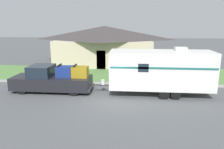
{
  "coord_description": "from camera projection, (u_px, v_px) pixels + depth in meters",
  "views": [
    {
      "loc": [
        1.59,
        -13.89,
        5.1
      ],
      "look_at": [
        0.21,
        1.47,
        1.4
      ],
      "focal_mm": 35.0,
      "sensor_mm": 36.0,
      "label": 1
    }
  ],
  "objects": [
    {
      "name": "curb_strip",
      "position": [
        112.0,
        83.0,
        18.4
      ],
      "size": [
        80.0,
        0.3,
        0.14
      ],
      "color": "#999993",
      "rests_on": "ground_plane"
    },
    {
      "name": "house_across_street",
      "position": [
        105.0,
        45.0,
        26.83
      ],
      "size": [
        12.23,
        7.02,
        4.67
      ],
      "color": "beige",
      "rests_on": "ground_plane"
    },
    {
      "name": "pickup_truck",
      "position": [
        52.0,
        80.0,
        16.37
      ],
      "size": [
        5.96,
        2.07,
        2.07
      ],
      "color": "black",
      "rests_on": "ground_plane"
    },
    {
      "name": "mailbox",
      "position": [
        215.0,
        73.0,
        18.42
      ],
      "size": [
        0.48,
        0.2,
        1.25
      ],
      "color": "brown",
      "rests_on": "ground_plane"
    },
    {
      "name": "lawn_strip",
      "position": [
        115.0,
        74.0,
        21.94
      ],
      "size": [
        80.0,
        7.0,
        0.03
      ],
      "color": "#568442",
      "rests_on": "ground_plane"
    },
    {
      "name": "travel_trailer",
      "position": [
        161.0,
        70.0,
        15.46
      ],
      "size": [
        8.42,
        2.32,
        3.43
      ],
      "color": "black",
      "rests_on": "ground_plane"
    },
    {
      "name": "ground_plane",
      "position": [
        107.0,
        100.0,
        14.78
      ],
      "size": [
        120.0,
        120.0,
        0.0
      ],
      "primitive_type": "plane",
      "color": "#515456"
    }
  ]
}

